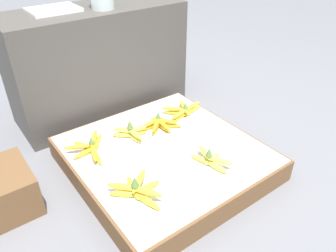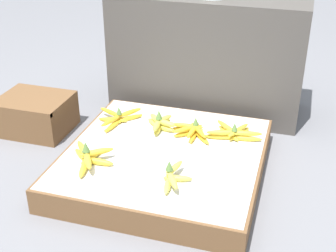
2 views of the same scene
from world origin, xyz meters
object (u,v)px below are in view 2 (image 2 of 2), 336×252
(wooden_crate, at_px, (35,114))
(banana_bunch_middle_right, at_px, (234,133))
(banana_bunch_front_left, at_px, (89,157))
(banana_bunch_front_midright, at_px, (172,176))
(banana_bunch_middle_midleft, at_px, (160,123))
(banana_bunch_middle_left, at_px, (118,117))
(banana_bunch_middle_midright, at_px, (192,131))

(wooden_crate, relative_size, banana_bunch_middle_right, 1.33)
(wooden_crate, relative_size, banana_bunch_front_left, 1.48)
(banana_bunch_front_midright, relative_size, banana_bunch_middle_right, 0.76)
(banana_bunch_front_left, distance_m, banana_bunch_middle_midleft, 0.45)
(banana_bunch_middle_right, bearing_deg, banana_bunch_front_midright, -112.45)
(wooden_crate, xyz_separation_m, banana_bunch_middle_left, (0.50, 0.00, 0.05))
(banana_bunch_front_midright, bearing_deg, wooden_crate, 154.32)
(wooden_crate, xyz_separation_m, banana_bunch_front_midright, (0.93, -0.45, 0.06))
(banana_bunch_middle_right, bearing_deg, banana_bunch_middle_midleft, -177.42)
(banana_bunch_front_left, bearing_deg, banana_bunch_middle_midleft, 62.06)
(banana_bunch_front_left, distance_m, banana_bunch_front_midright, 0.40)
(banana_bunch_middle_midleft, xyz_separation_m, banana_bunch_middle_midright, (0.17, -0.02, -0.01))
(banana_bunch_front_left, height_order, banana_bunch_middle_midleft, banana_bunch_front_left)
(banana_bunch_front_left, xyz_separation_m, banana_bunch_front_midright, (0.40, -0.04, -0.00))
(banana_bunch_front_midright, height_order, banana_bunch_middle_right, banana_bunch_front_midright)
(banana_bunch_middle_midright, height_order, banana_bunch_middle_right, banana_bunch_middle_right)
(banana_bunch_front_left, distance_m, banana_bunch_middle_right, 0.72)
(banana_bunch_front_midright, relative_size, banana_bunch_middle_midright, 0.97)
(banana_bunch_middle_midright, bearing_deg, banana_bunch_middle_left, 175.62)
(banana_bunch_front_left, height_order, banana_bunch_front_midright, banana_bunch_front_left)
(wooden_crate, bearing_deg, banana_bunch_front_left, -37.96)
(banana_bunch_front_midright, height_order, banana_bunch_middle_midleft, banana_bunch_middle_midleft)
(banana_bunch_middle_midleft, distance_m, banana_bunch_middle_right, 0.38)
(banana_bunch_front_midright, height_order, banana_bunch_middle_left, banana_bunch_front_midright)
(banana_bunch_front_left, distance_m, banana_bunch_middle_left, 0.41)
(banana_bunch_front_left, xyz_separation_m, banana_bunch_middle_midleft, (0.21, 0.40, 0.00))
(wooden_crate, bearing_deg, banana_bunch_middle_left, 0.00)
(banana_bunch_middle_midright, bearing_deg, banana_bunch_front_midright, -87.84)
(banana_bunch_front_left, relative_size, banana_bunch_middle_right, 0.90)
(banana_bunch_middle_midleft, bearing_deg, banana_bunch_middle_midright, -6.13)
(wooden_crate, distance_m, banana_bunch_middle_midleft, 0.74)
(wooden_crate, xyz_separation_m, banana_bunch_middle_midright, (0.91, -0.03, 0.05))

